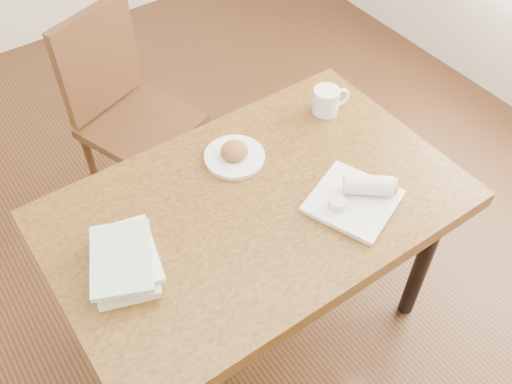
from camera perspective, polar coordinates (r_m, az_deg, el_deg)
ground at (r=2.42m, az=0.00°, el=-12.82°), size 4.00×5.00×0.01m
table at (r=1.86m, az=0.00°, el=-2.68°), size 1.30×0.82×0.75m
chair_far at (r=2.53m, az=-13.00°, el=8.51°), size 0.54×0.54×0.95m
plate_scone at (r=1.92m, az=-2.17°, el=3.74°), size 0.21×0.21×0.07m
coffee_mug at (r=2.10m, az=7.14°, el=9.12°), size 0.14×0.10×0.10m
plate_burrito at (r=1.81m, az=10.18°, el=-0.40°), size 0.33×0.33×0.08m
book_stack at (r=1.67m, az=-12.99°, el=-6.67°), size 0.26×0.30×0.07m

